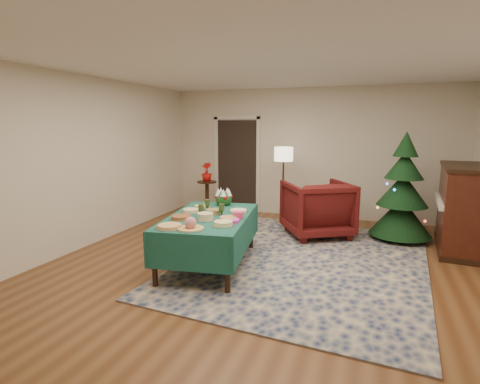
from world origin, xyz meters
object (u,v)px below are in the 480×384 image
(floor_lamp, at_px, (284,159))
(potted_plant, at_px, (207,176))
(armchair, at_px, (317,206))
(side_table, at_px, (207,199))
(piano, at_px, (464,209))
(buffet_table, at_px, (209,226))
(gift_box, at_px, (239,215))
(christmas_tree, at_px, (403,192))

(floor_lamp, distance_m, potted_plant, 1.74)
(armchair, relative_size, potted_plant, 2.67)
(side_table, relative_size, piano, 0.47)
(armchair, height_order, side_table, armchair)
(floor_lamp, bearing_deg, buffet_table, -98.38)
(gift_box, xyz_separation_m, floor_lamp, (-0.04, 2.70, 0.52))
(floor_lamp, height_order, christmas_tree, christmas_tree)
(christmas_tree, xyz_separation_m, piano, (0.87, -0.25, -0.17))
(potted_plant, height_order, christmas_tree, christmas_tree)
(potted_plant, bearing_deg, gift_box, -57.82)
(christmas_tree, bearing_deg, armchair, -169.71)
(gift_box, bearing_deg, piano, 33.41)
(buffet_table, height_order, piano, piano)
(floor_lamp, relative_size, christmas_tree, 0.82)
(armchair, bearing_deg, potted_plant, -48.38)
(christmas_tree, bearing_deg, potted_plant, 172.21)
(gift_box, height_order, christmas_tree, christmas_tree)
(christmas_tree, bearing_deg, floor_lamp, 167.58)
(gift_box, distance_m, christmas_tree, 3.07)
(gift_box, height_order, armchair, armchair)
(gift_box, bearing_deg, christmas_tree, 46.37)
(side_table, distance_m, potted_plant, 0.49)
(armchair, bearing_deg, gift_box, 38.44)
(buffet_table, xyz_separation_m, potted_plant, (-1.29, 2.73, 0.29))
(buffet_table, distance_m, floor_lamp, 2.80)
(buffet_table, distance_m, piano, 3.94)
(gift_box, distance_m, floor_lamp, 2.75)
(buffet_table, bearing_deg, side_table, 115.36)
(gift_box, bearing_deg, buffet_table, 177.49)
(potted_plant, bearing_deg, christmas_tree, -7.79)
(floor_lamp, xyz_separation_m, potted_plant, (-1.69, 0.05, -0.43))
(side_table, bearing_deg, christmas_tree, -7.79)
(side_table, relative_size, christmas_tree, 0.41)
(potted_plant, bearing_deg, floor_lamp, -1.73)
(side_table, bearing_deg, potted_plant, 180.00)
(potted_plant, height_order, piano, piano)
(floor_lamp, distance_m, side_table, 1.92)
(floor_lamp, bearing_deg, potted_plant, 178.27)
(potted_plant, relative_size, piano, 0.25)
(gift_box, xyz_separation_m, armchair, (0.74, 1.97, -0.22))
(floor_lamp, height_order, piano, floor_lamp)
(floor_lamp, height_order, potted_plant, floor_lamp)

